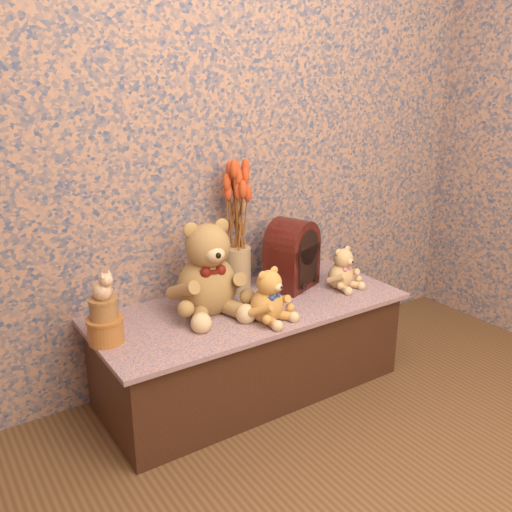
# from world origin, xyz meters

# --- Properties ---
(display_shelf) EXTENTS (1.36, 0.59, 0.41)m
(display_shelf) POSITION_xyz_m (0.00, 1.22, 0.20)
(display_shelf) COLOR #3B487A
(display_shelf) RESTS_ON ground
(teddy_large) EXTENTS (0.38, 0.44, 0.43)m
(teddy_large) POSITION_xyz_m (-0.17, 1.27, 0.62)
(teddy_large) COLOR olive
(teddy_large) RESTS_ON display_shelf
(teddy_medium) EXTENTS (0.24, 0.27, 0.24)m
(teddy_medium) POSITION_xyz_m (-0.02, 1.06, 0.52)
(teddy_medium) COLOR #CC8739
(teddy_medium) RESTS_ON display_shelf
(teddy_small) EXTENTS (0.19, 0.22, 0.21)m
(teddy_small) POSITION_xyz_m (0.47, 1.16, 0.51)
(teddy_small) COLOR tan
(teddy_small) RESTS_ON display_shelf
(cathedral_radio) EXTENTS (0.28, 0.24, 0.33)m
(cathedral_radio) POSITION_xyz_m (0.29, 1.30, 0.57)
(cathedral_radio) COLOR #370F0A
(cathedral_radio) RESTS_ON display_shelf
(ceramic_vase) EXTENTS (0.16, 0.16, 0.21)m
(ceramic_vase) POSITION_xyz_m (0.05, 1.39, 0.51)
(ceramic_vase) COLOR tan
(ceramic_vase) RESTS_ON display_shelf
(dried_stalks) EXTENTS (0.28, 0.28, 0.43)m
(dried_stalks) POSITION_xyz_m (0.05, 1.39, 0.83)
(dried_stalks) COLOR #D04721
(dried_stalks) RESTS_ON ceramic_vase
(biscuit_tin_lower) EXTENTS (0.17, 0.17, 0.10)m
(biscuit_tin_lower) POSITION_xyz_m (-0.63, 1.23, 0.45)
(biscuit_tin_lower) COLOR gold
(biscuit_tin_lower) RESTS_ON display_shelf
(biscuit_tin_upper) EXTENTS (0.11, 0.11, 0.08)m
(biscuit_tin_upper) POSITION_xyz_m (-0.63, 1.23, 0.54)
(biscuit_tin_upper) COLOR tan
(biscuit_tin_upper) RESTS_ON biscuit_tin_lower
(cat_figurine) EXTENTS (0.11, 0.12, 0.12)m
(cat_figurine) POSITION_xyz_m (-0.63, 1.23, 0.64)
(cat_figurine) COLOR silver
(cat_figurine) RESTS_ON biscuit_tin_upper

